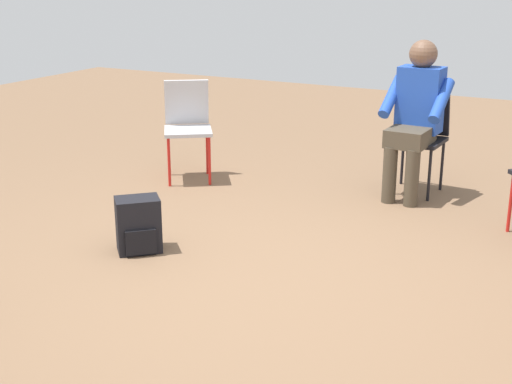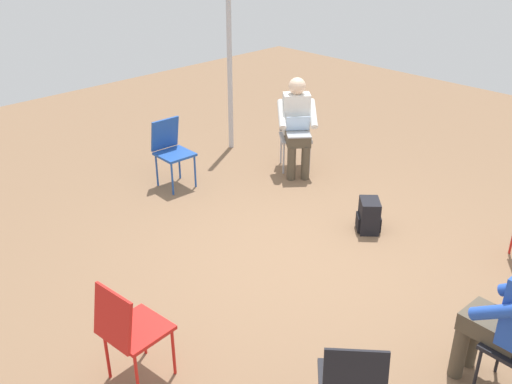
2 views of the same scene
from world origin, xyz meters
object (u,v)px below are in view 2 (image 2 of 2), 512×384
chair_west (129,328)px  chair_northeast (295,131)px  person_in_blue (512,312)px  chair_north (171,148)px  person_with_laptop (297,122)px  backpack_near_laptop_user (369,217)px

chair_west → chair_northeast: size_ratio=1.00×
chair_northeast → person_in_blue: (-1.95, -3.73, 0.20)m
chair_north → person_with_laptop: (1.42, -0.80, 0.20)m
chair_west → backpack_near_laptop_user: chair_west is taller
chair_north → person_in_blue: 4.43m
chair_north → chair_northeast: same height
chair_west → backpack_near_laptop_user: (3.06, 0.10, -0.34)m
person_in_blue → backpack_near_laptop_user: person_in_blue is taller
chair_north → backpack_near_laptop_user: bearing=111.2°
person_with_laptop → person_in_blue: 4.05m
chair_west → chair_northeast: bearing=110.7°
backpack_near_laptop_user → chair_northeast: bearing=67.5°
backpack_near_laptop_user → person_with_laptop: bearing=69.3°
chair_west → backpack_near_laptop_user: 3.08m
chair_northeast → person_with_laptop: bearing=90.0°
person_in_blue → chair_west: bearing=136.6°
person_with_laptop → chair_north: bearing=11.3°
chair_west → person_in_blue: person_in_blue is taller
chair_northeast → backpack_near_laptop_user: 1.91m
person_in_blue → backpack_near_laptop_user: size_ratio=3.44×
chair_west → chair_north: (2.25, 2.51, 0.00)m
chair_northeast → person_with_laptop: 0.26m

